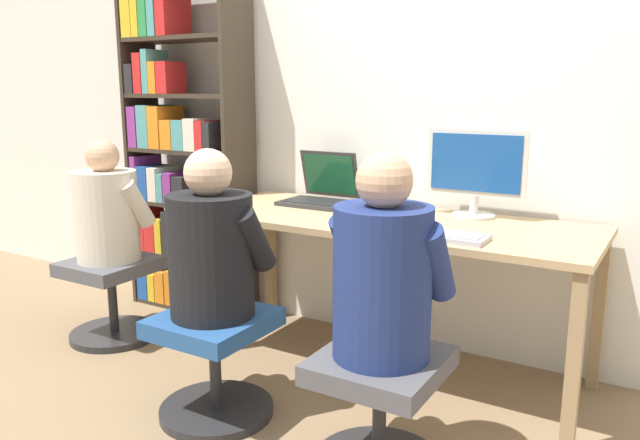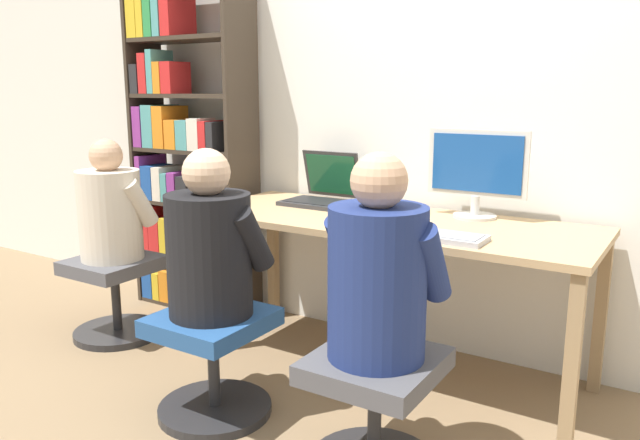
# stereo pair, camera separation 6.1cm
# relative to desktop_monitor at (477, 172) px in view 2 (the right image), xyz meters

# --- Properties ---
(ground_plane) EXTENTS (14.00, 14.00, 0.00)m
(ground_plane) POSITION_rel_desktop_monitor_xyz_m (-0.33, -0.59, -0.94)
(ground_plane) COLOR #846B4C
(wall_back) EXTENTS (10.00, 0.05, 2.60)m
(wall_back) POSITION_rel_desktop_monitor_xyz_m (-0.33, 0.19, 0.36)
(wall_back) COLOR silver
(wall_back) RESTS_ON ground_plane
(desk) EXTENTS (1.84, 0.71, 0.74)m
(desk) POSITION_rel_desktop_monitor_xyz_m (-0.33, -0.23, -0.28)
(desk) COLOR tan
(desk) RESTS_ON ground_plane
(desktop_monitor) EXTENTS (0.45, 0.19, 0.40)m
(desktop_monitor) POSITION_rel_desktop_monitor_xyz_m (0.00, 0.00, 0.00)
(desktop_monitor) COLOR beige
(desktop_monitor) RESTS_ON desk
(laptop) EXTENTS (0.33, 0.31, 0.26)m
(laptop) POSITION_rel_desktop_monitor_xyz_m (-0.78, -0.06, -0.15)
(laptop) COLOR #2D2D30
(laptop) RESTS_ON desk
(keyboard) EXTENTS (0.42, 0.16, 0.03)m
(keyboard) POSITION_rel_desktop_monitor_xyz_m (-0.01, -0.47, -0.20)
(keyboard) COLOR #B2B2B7
(keyboard) RESTS_ON desk
(computer_mouse_by_keyboard) EXTENTS (0.07, 0.10, 0.04)m
(computer_mouse_by_keyboard) POSITION_rel_desktop_monitor_xyz_m (-0.30, -0.48, -0.19)
(computer_mouse_by_keyboard) COLOR silver
(computer_mouse_by_keyboard) RESTS_ON desk
(office_chair_left) EXTENTS (0.47, 0.47, 0.43)m
(office_chair_left) POSITION_rel_desktop_monitor_xyz_m (0.00, -0.97, -0.70)
(office_chair_left) COLOR #262628
(office_chair_left) RESTS_ON ground_plane
(office_chair_right) EXTENTS (0.47, 0.47, 0.43)m
(office_chair_right) POSITION_rel_desktop_monitor_xyz_m (-0.74, -0.96, -0.70)
(office_chair_right) COLOR #262628
(office_chair_right) RESTS_ON ground_plane
(person_at_monitor) EXTENTS (0.40, 0.35, 0.69)m
(person_at_monitor) POSITION_rel_desktop_monitor_xyz_m (0.00, -0.97, -0.22)
(person_at_monitor) COLOR navy
(person_at_monitor) RESTS_ON office_chair_left
(person_at_laptop) EXTENTS (0.41, 0.35, 0.66)m
(person_at_laptop) POSITION_rel_desktop_monitor_xyz_m (-0.74, -0.96, -0.23)
(person_at_laptop) COLOR black
(person_at_laptop) RESTS_ON office_chair_right
(bookshelf) EXTENTS (0.78, 0.28, 1.91)m
(bookshelf) POSITION_rel_desktop_monitor_xyz_m (-1.79, -0.04, -0.04)
(bookshelf) COLOR #382D23
(bookshelf) RESTS_ON ground_plane
(office_chair_side) EXTENTS (0.47, 0.47, 0.43)m
(office_chair_side) POSITION_rel_desktop_monitor_xyz_m (-1.74, -0.62, -0.70)
(office_chair_side) COLOR #262628
(office_chair_side) RESTS_ON ground_plane
(person_near_shelf) EXTENTS (0.40, 0.33, 0.63)m
(person_near_shelf) POSITION_rel_desktop_monitor_xyz_m (-1.74, -0.61, -0.25)
(person_near_shelf) COLOR beige
(person_near_shelf) RESTS_ON office_chair_side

